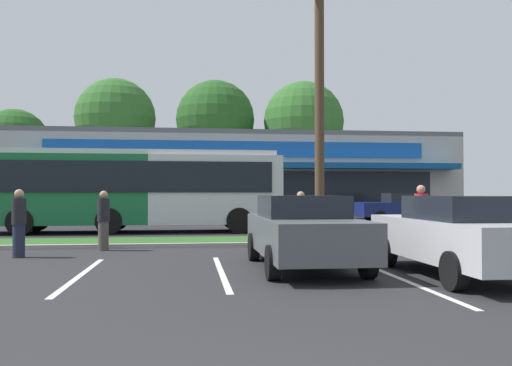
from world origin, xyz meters
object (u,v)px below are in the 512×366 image
(pedestrian_by_pole, at_px, (301,220))
(pedestrian_far, at_px, (104,220))
(city_bus, at_px, (135,188))
(pedestrian_near_bench, at_px, (19,223))
(car_5, at_px, (304,230))
(utility_pole, at_px, (316,57))
(pedestrian_mid, at_px, (421,217))
(car_1, at_px, (401,207))
(car_3, at_px, (268,210))
(car_0, at_px, (459,235))

(pedestrian_by_pole, distance_m, pedestrian_far, 5.39)
(city_bus, bearing_deg, pedestrian_near_bench, -104.03)
(car_5, bearing_deg, utility_pole, 164.08)
(city_bus, relative_size, pedestrian_near_bench, 7.04)
(utility_pole, xyz_separation_m, pedestrian_far, (-6.27, -1.50, -5.04))
(car_5, relative_size, pedestrian_mid, 2.60)
(car_1, bearing_deg, pedestrian_near_bench, 42.43)
(car_3, distance_m, pedestrian_far, 13.75)
(city_bus, relative_size, car_5, 2.51)
(car_0, height_order, pedestrian_by_pole, pedestrian_by_pole)
(car_0, distance_m, car_5, 3.03)
(car_3, bearing_deg, city_bus, -138.97)
(pedestrian_by_pole, bearing_deg, city_bus, -22.31)
(pedestrian_near_bench, distance_m, pedestrian_far, 2.26)
(pedestrian_mid, bearing_deg, car_3, 30.61)
(city_bus, xyz_separation_m, pedestrian_far, (-0.18, -6.90, -0.95))
(pedestrian_mid, bearing_deg, car_1, 0.27)
(city_bus, bearing_deg, pedestrian_by_pole, -55.66)
(city_bus, distance_m, car_1, 14.69)
(car_5, bearing_deg, car_1, 151.90)
(city_bus, relative_size, car_0, 2.47)
(car_0, relative_size, pedestrian_mid, 2.64)
(car_0, bearing_deg, car_1, -19.05)
(car_1, distance_m, pedestrian_mid, 14.46)
(car_3, relative_size, pedestrian_near_bench, 2.50)
(car_1, distance_m, pedestrian_by_pole, 15.59)
(city_bus, bearing_deg, car_0, -60.69)
(pedestrian_by_pole, bearing_deg, pedestrian_far, 27.23)
(city_bus, relative_size, car_3, 2.82)
(car_5, height_order, pedestrian_by_pole, pedestrian_by_pole)
(car_5, bearing_deg, pedestrian_mid, 128.53)
(utility_pole, relative_size, pedestrian_mid, 6.16)
(car_3, relative_size, pedestrian_mid, 2.32)
(car_3, bearing_deg, pedestrian_near_bench, -120.70)
(pedestrian_near_bench, relative_size, pedestrian_mid, 0.93)
(pedestrian_by_pole, distance_m, pedestrian_mid, 3.33)
(pedestrian_far, bearing_deg, city_bus, -96.87)
(city_bus, height_order, car_0, city_bus)
(pedestrian_by_pole, bearing_deg, pedestrian_mid, -153.68)
(car_1, bearing_deg, pedestrian_far, 42.98)
(car_0, xyz_separation_m, pedestrian_by_pole, (-1.97, 5.00, 0.03))
(car_1, xyz_separation_m, pedestrian_near_bench, (-15.42, -14.10, 0.03))
(city_bus, bearing_deg, pedestrian_far, -92.17)
(car_0, distance_m, pedestrian_near_bench, 10.02)
(car_3, xyz_separation_m, pedestrian_mid, (2.38, -13.10, 0.18))
(car_5, relative_size, pedestrian_by_pole, 2.88)
(car_0, distance_m, pedestrian_mid, 4.83)
(pedestrian_far, bearing_deg, utility_pole, -171.96)
(car_1, distance_m, car_3, 7.35)
(city_bus, height_order, car_1, city_bus)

